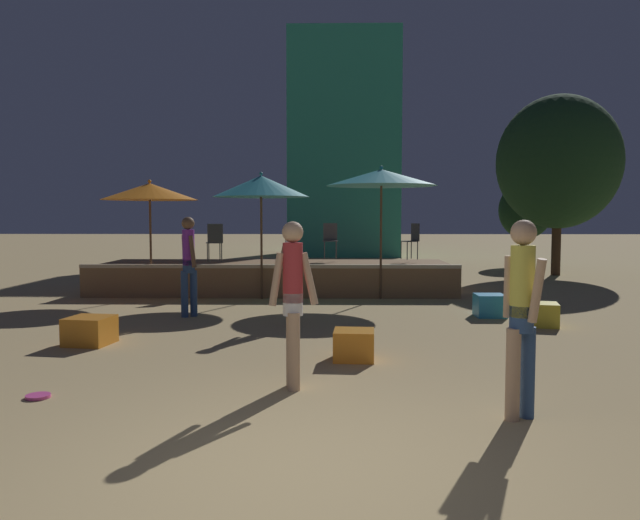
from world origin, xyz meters
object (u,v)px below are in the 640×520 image
Objects in this scene: person_4 at (291,271)px; background_tree_0 at (558,162)px; cube_seat_3 at (354,345)px; cube_seat_0 at (90,331)px; patio_umbrella_1 at (381,178)px; background_tree_1 at (526,210)px; cube_seat_1 at (490,305)px; bistro_chair_1 at (413,237)px; person_2 at (522,310)px; person_3 at (293,297)px; bistro_chair_2 at (215,239)px; frisbee_disc at (38,396)px; cube_seat_2 at (541,314)px; person_1 at (189,262)px; patio_umbrella_0 at (150,192)px; bistro_chair_0 at (330,237)px; patio_umbrella_2 at (261,186)px.

person_4 is 12.12m from background_tree_0.
cube_seat_0 is at bearing 166.61° from cube_seat_3.
patio_umbrella_1 is 11.25m from background_tree_1.
cube_seat_3 is at bearing -13.39° from cube_seat_0.
cube_seat_1 is 0.58× the size of bistro_chair_1.
person_3 is at bearing 128.14° from person_2.
bistro_chair_2 is at bearing -101.66° from bistro_chair_1.
frisbee_disc is at bearing -44.09° from person_4.
cube_seat_3 is 7.53m from bistro_chair_2.
cube_seat_2 is 2.57× the size of frisbee_disc.
person_1 is 1.10× the size of person_4.
person_2 is (5.79, -8.42, -1.39)m from patio_umbrella_0.
background_tree_0 is at bearing 45.65° from cube_seat_0.
bistro_chair_2 reaches higher than person_4.
person_2 reaches higher than cube_seat_3.
bistro_chair_0 reaches higher than person_4.
person_3 is 0.57× the size of background_tree_1.
background_tree_0 is at bearing 63.22° from cube_seat_1.
cube_seat_3 is at bearing -120.05° from background_tree_0.
person_1 reaches higher than cube_seat_3.
cube_seat_2 is 0.69× the size of bistro_chair_2.
background_tree_1 is at bearing 39.37° from patio_umbrella_0.
frisbee_disc is at bearing -100.64° from patio_umbrella_2.
cube_seat_0 is 6.14m from person_2.
cube_seat_2 is at bearing 37.86° from cube_seat_3.
person_3 reaches higher than bistro_chair_2.
patio_umbrella_2 is 3.12× the size of bistro_chair_1.
bistro_chair_2 is (-1.21, 0.94, -1.19)m from patio_umbrella_2.
background_tree_0 reaches higher than cube_seat_3.
patio_umbrella_0 is 12.43m from background_tree_0.
patio_umbrella_0 is 7.82m from cube_seat_3.
bistro_chair_0 is (-0.32, 8.09, 1.11)m from cube_seat_3.
cube_seat_2 is at bearing 124.64° from person_3.
background_tree_0 is (3.48, 9.10, 3.31)m from cube_seat_2.
cube_seat_0 is 0.40× the size of person_4.
cube_seat_1 is at bearing 53.12° from cube_seat_3.
bistro_chair_0 is at bearing 72.33° from person_2.
person_4 is 4.70m from bistro_chair_2.
background_tree_1 is at bearing 45.61° from person_2.
bistro_chair_1 is at bearing -124.43° from background_tree_1.
bistro_chair_0 is (4.06, 1.98, -1.08)m from patio_umbrella_0.
bistro_chair_1 reaches higher than cube_seat_3.
person_2 is 10.15m from bistro_chair_2.
frisbee_disc is at bearing -126.76° from background_tree_0.
bistro_chair_0 reaches higher than frisbee_disc.
bistro_chair_2 is at bearing -173.68° from person_3.
patio_umbrella_0 is 8.69m from cube_seat_2.
patio_umbrella_1 reaches higher than cube_seat_1.
cube_seat_3 is at bearing -142.14° from cube_seat_2.
person_1 is at bearing 70.72° from cube_seat_0.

